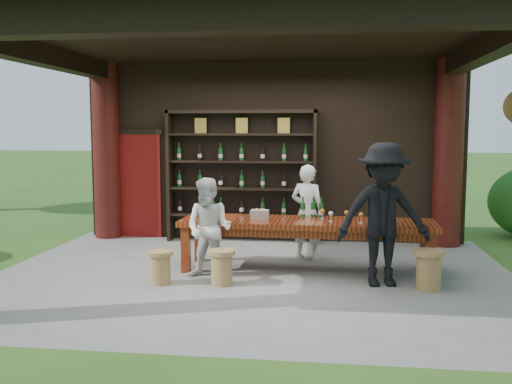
# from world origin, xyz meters

# --- Properties ---
(ground) EXTENTS (90.00, 90.00, 0.00)m
(ground) POSITION_xyz_m (0.00, 0.00, 0.00)
(ground) COLOR #2D5119
(ground) RESTS_ON ground
(pavilion) EXTENTS (7.50, 6.00, 3.60)m
(pavilion) POSITION_xyz_m (-0.01, 0.43, 2.13)
(pavilion) COLOR slate
(pavilion) RESTS_ON ground
(wine_shelf) EXTENTS (2.74, 0.42, 2.41)m
(wine_shelf) POSITION_xyz_m (-0.53, 2.45, 1.21)
(wine_shelf) COLOR black
(wine_shelf) RESTS_ON ground
(tasting_table) EXTENTS (3.70, 1.06, 0.75)m
(tasting_table) POSITION_xyz_m (0.75, 0.37, 0.64)
(tasting_table) COLOR #57170C
(tasting_table) RESTS_ON ground
(stool_near_left) EXTENTS (0.36, 0.36, 0.47)m
(stool_near_left) POSITION_xyz_m (-0.34, -0.54, 0.25)
(stool_near_left) COLOR olive
(stool_near_left) RESTS_ON ground
(stool_near_right) EXTENTS (0.40, 0.40, 0.52)m
(stool_near_right) POSITION_xyz_m (2.36, -0.44, 0.28)
(stool_near_right) COLOR olive
(stool_near_right) RESTS_ON ground
(stool_far_left) EXTENTS (0.34, 0.34, 0.45)m
(stool_far_left) POSITION_xyz_m (-1.16, -0.60, 0.24)
(stool_far_left) COLOR olive
(stool_far_left) RESTS_ON ground
(host) EXTENTS (0.65, 0.55, 1.52)m
(host) POSITION_xyz_m (0.73, 1.13, 0.76)
(host) COLOR silver
(host) RESTS_ON ground
(guest_woman) EXTENTS (0.78, 0.67, 1.41)m
(guest_woman) POSITION_xyz_m (-0.57, -0.25, 0.70)
(guest_woman) COLOR silver
(guest_woman) RESTS_ON ground
(guest_man) EXTENTS (1.33, 0.90, 1.90)m
(guest_man) POSITION_xyz_m (1.78, -0.29, 0.95)
(guest_man) COLOR black
(guest_man) RESTS_ON ground
(table_bottles) EXTENTS (0.35, 0.13, 0.31)m
(table_bottles) POSITION_xyz_m (0.82, 0.67, 0.90)
(table_bottles) COLOR #194C1E
(table_bottles) RESTS_ON tasting_table
(table_glasses) EXTENTS (1.86, 0.38, 0.15)m
(table_glasses) POSITION_xyz_m (1.21, 0.38, 0.82)
(table_glasses) COLOR silver
(table_glasses) RESTS_ON tasting_table
(napkin_basket) EXTENTS (0.27, 0.19, 0.14)m
(napkin_basket) POSITION_xyz_m (0.06, 0.36, 0.82)
(napkin_basket) COLOR #BF6672
(napkin_basket) RESTS_ON tasting_table
(shrubs) EXTENTS (15.64, 8.19, 1.36)m
(shrubs) POSITION_xyz_m (2.07, 0.42, 0.57)
(shrubs) COLOR #194C14
(shrubs) RESTS_ON ground
(trees) EXTENTS (20.89, 10.59, 4.80)m
(trees) POSITION_xyz_m (3.22, 1.81, 3.37)
(trees) COLOR #3F2819
(trees) RESTS_ON ground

